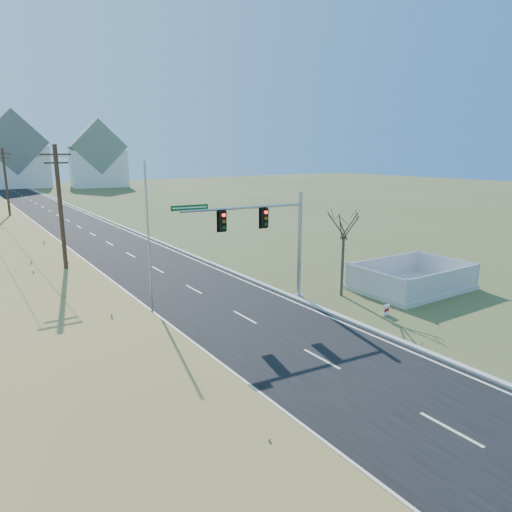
% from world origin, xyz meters
% --- Properties ---
extents(ground, '(260.00, 260.00, 0.00)m').
position_xyz_m(ground, '(0.00, 0.00, 0.00)').
color(ground, '#464F26').
rests_on(ground, ground).
extents(road, '(8.00, 180.00, 0.06)m').
position_xyz_m(road, '(0.00, 50.00, 0.03)').
color(road, black).
rests_on(road, ground).
extents(curb, '(0.30, 180.00, 0.18)m').
position_xyz_m(curb, '(4.15, 50.00, 0.09)').
color(curb, '#B2AFA8').
rests_on(curb, ground).
extents(utility_pole_near, '(1.80, 0.26, 9.00)m').
position_xyz_m(utility_pole_near, '(-6.50, 15.00, 4.68)').
color(utility_pole_near, '#422D1E').
rests_on(utility_pole_near, ground).
extents(utility_pole_mid, '(1.80, 0.26, 9.00)m').
position_xyz_m(utility_pole_mid, '(-6.50, 45.00, 4.68)').
color(utility_pole_mid, '#422D1E').
rests_on(utility_pole_mid, ground).
extents(condo_n, '(15.27, 10.20, 18.54)m').
position_xyz_m(condo_n, '(2.00, 112.00, 7.61)').
color(condo_n, white).
rests_on(condo_n, ground).
extents(condo_ne, '(14.12, 10.51, 16.52)m').
position_xyz_m(condo_ne, '(20.00, 104.00, 6.84)').
color(condo_ne, white).
rests_on(condo_ne, ground).
extents(traffic_signal_mast, '(7.92, 1.10, 6.33)m').
position_xyz_m(traffic_signal_mast, '(2.76, 5.35, 3.97)').
color(traffic_signal_mast, '#9EA0A5').
rests_on(traffic_signal_mast, ground).
extents(fence_enclosure, '(7.24, 4.97, 1.65)m').
position_xyz_m(fence_enclosure, '(11.67, 2.52, 0.31)').
color(fence_enclosure, '#B7B5AD').
rests_on(fence_enclosure, ground).
extents(open_sign, '(0.47, 0.10, 0.59)m').
position_xyz_m(open_sign, '(6.50, 0.13, 0.31)').
color(open_sign, white).
rests_on(open_sign, ground).
extents(flagpole, '(0.37, 0.37, 8.15)m').
position_xyz_m(flagpole, '(-4.30, 5.96, 3.25)').
color(flagpole, '#B7B5AD').
rests_on(flagpole, ground).
extents(bare_tree, '(2.08, 2.08, 5.52)m').
position_xyz_m(bare_tree, '(7.00, 4.03, 4.45)').
color(bare_tree, '#4C3F33').
rests_on(bare_tree, ground).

